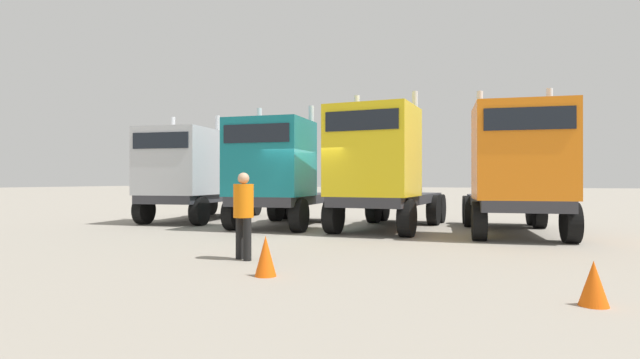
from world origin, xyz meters
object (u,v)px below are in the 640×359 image
semi_truck_yellow (380,169)px  traffic_cone_mid (594,283)px  semi_truck_silver (188,175)px  semi_truck_teal (278,173)px  visitor_in_hivis (243,209)px  traffic_cone_near (266,256)px  semi_truck_orange (517,171)px

semi_truck_yellow → traffic_cone_mid: semi_truck_yellow is taller
semi_truck_silver → semi_truck_yellow: size_ratio=1.03×
semi_truck_teal → visitor_in_hivis: semi_truck_teal is taller
semi_truck_yellow → traffic_cone_near: size_ratio=9.71×
semi_truck_silver → semi_truck_orange: bearing=78.9°
semi_truck_silver → semi_truck_teal: size_ratio=1.08×
traffic_cone_near → traffic_cone_mid: 4.73m
semi_truck_teal → visitor_in_hivis: 6.60m
semi_truck_orange → visitor_in_hivis: size_ratio=3.80×
semi_truck_silver → semi_truck_orange: semi_truck_orange is taller
traffic_cone_near → semi_truck_silver: bearing=132.4°
semi_truck_teal → semi_truck_yellow: (3.44, 0.11, 0.11)m
semi_truck_yellow → visitor_in_hivis: 6.44m
semi_truck_silver → visitor_in_hivis: (6.43, -7.01, -0.78)m
semi_truck_silver → semi_truck_teal: (4.20, -0.85, 0.03)m
visitor_in_hivis → traffic_cone_near: bearing=-110.9°
semi_truck_teal → semi_truck_silver: bearing=-106.0°
semi_truck_silver → semi_truck_orange: 11.57m
semi_truck_silver → semi_truck_teal: 4.28m
semi_truck_orange → visitor_in_hivis: bearing=-47.0°
semi_truck_teal → traffic_cone_mid: semi_truck_teal is taller
semi_truck_silver → traffic_cone_near: bearing=35.1°
traffic_cone_mid → semi_truck_teal: bearing=136.5°
semi_truck_teal → traffic_cone_mid: (8.15, -7.74, -1.52)m
semi_truck_yellow → semi_truck_silver: bearing=-93.3°
semi_truck_teal → visitor_in_hivis: (2.23, -6.16, -0.81)m
semi_truck_teal → semi_truck_orange: size_ratio=0.94×
visitor_in_hivis → traffic_cone_near: visitor_in_hivis is taller
semi_truck_teal → traffic_cone_near: (3.42, -7.50, -1.48)m
semi_truck_orange → visitor_in_hivis: (-5.11, -6.25, -0.85)m
semi_truck_silver → visitor_in_hivis: 9.54m
semi_truck_yellow → traffic_cone_mid: 9.29m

